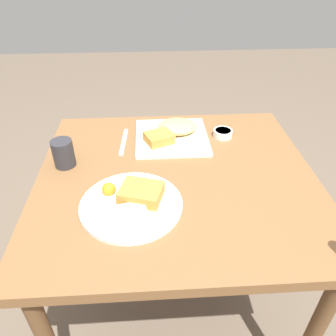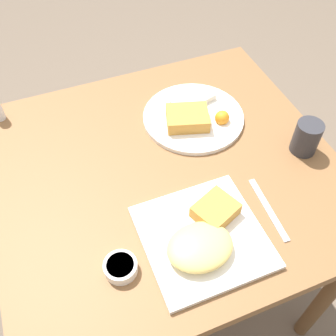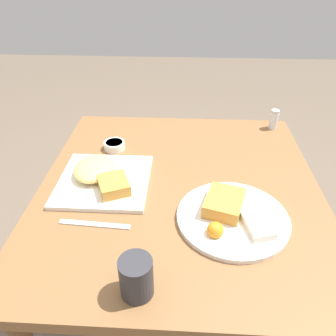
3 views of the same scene
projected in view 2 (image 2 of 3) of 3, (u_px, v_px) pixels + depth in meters
name	position (u px, v px, depth m)	size (l,w,h in m)	color
ground_plane	(167.00, 280.00, 1.67)	(8.00, 8.00, 0.00)	brown
dining_table	(166.00, 187.00, 1.16)	(0.95, 0.88, 0.75)	brown
plate_square_near	(203.00, 237.00, 0.93)	(0.28, 0.28, 0.06)	white
plate_oval_far	(193.00, 116.00, 1.20)	(0.31, 0.31, 0.05)	white
sauce_ramekin	(121.00, 267.00, 0.88)	(0.08, 0.08, 0.03)	white
butter_knife	(268.00, 209.00, 1.00)	(0.03, 0.20, 0.00)	silver
coffee_mug	(306.00, 137.00, 1.10)	(0.07, 0.07, 0.10)	#2D2D33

